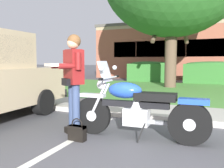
{
  "coord_description": "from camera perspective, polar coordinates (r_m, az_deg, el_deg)",
  "views": [
    {
      "loc": [
        0.97,
        -2.42,
        1.25
      ],
      "look_at": [
        -0.92,
        1.52,
        0.85
      ],
      "focal_mm": 40.09,
      "sensor_mm": 36.0,
      "label": 1
    }
  ],
  "objects": [
    {
      "name": "concrete_walk",
      "position": [
        6.14,
        16.12,
        -6.34
      ],
      "size": [
        60.0,
        1.5,
        0.08
      ],
      "primitive_type": "cube",
      "color": "#B7B2A8",
      "rests_on": "ground"
    },
    {
      "name": "rider_person",
      "position": [
        4.33,
        -8.99,
        1.95
      ],
      "size": [
        0.6,
        0.67,
        1.7
      ],
      "color": "black",
      "rests_on": "ground"
    },
    {
      "name": "curb_strip",
      "position": [
        5.32,
        14.59,
        -7.87
      ],
      "size": [
        60.0,
        0.2,
        0.12
      ],
      "primitive_type": "cube",
      "color": "#B7B2A8",
      "rests_on": "ground"
    },
    {
      "name": "grass_lawn",
      "position": [
        10.44,
        20.11,
        -1.8
      ],
      "size": [
        60.0,
        7.25,
        0.06
      ],
      "primitive_type": "cube",
      "color": "#518E3D",
      "rests_on": "ground"
    },
    {
      "name": "hedge_left",
      "position": [
        14.99,
        8.38,
        2.89
      ],
      "size": [
        2.44,
        0.9,
        1.24
      ],
      "color": "#336B2D",
      "rests_on": "ground"
    },
    {
      "name": "motorcycle",
      "position": [
        4.03,
        7.03,
        -5.7
      ],
      "size": [
        2.24,
        0.82,
        1.26
      ],
      "color": "black",
      "rests_on": "ground"
    },
    {
      "name": "hedge_center_left",
      "position": [
        14.35,
        22.17,
        2.45
      ],
      "size": [
        3.04,
        0.9,
        1.24
      ],
      "color": "#336B2D",
      "rests_on": "ground"
    },
    {
      "name": "handbag",
      "position": [
        4.04,
        -7.97,
        -10.7
      ],
      "size": [
        0.28,
        0.13,
        0.36
      ],
      "color": "black",
      "rests_on": "ground"
    },
    {
      "name": "stall_stripe_0",
      "position": [
        3.65,
        -14.04,
        -14.91
      ],
      "size": [
        0.4,
        4.4,
        0.01
      ],
      "primitive_type": "cube",
      "rotation": [
        0.0,
        0.0,
        0.06
      ],
      "color": "silver",
      "rests_on": "ground"
    }
  ]
}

